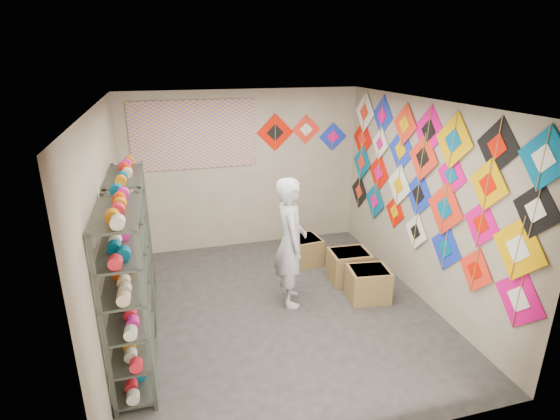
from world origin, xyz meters
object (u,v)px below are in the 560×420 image
object	(u,v)px
shelf_rack_front	(128,298)
carton_c	(305,250)
shelf_rack_back	(133,246)
carton_b	(349,266)
carton_a	(368,284)
shopkeeper	(291,242)

from	to	relation	value
shelf_rack_front	carton_c	distance (m)	3.38
shelf_rack_back	carton_c	world-z (taller)	shelf_rack_back
shelf_rack_front	shelf_rack_back	bearing A→B (deg)	90.00
carton_c	shelf_rack_front	bearing A→B (deg)	-147.70
carton_b	shelf_rack_back	bearing A→B (deg)	-175.97
carton_b	carton_c	xyz separation A→B (m)	(-0.44, 0.74, -0.02)
carton_a	carton_b	world-z (taller)	carton_b
carton_a	carton_c	size ratio (longest dim) A/B	1.09
shelf_rack_front	shelf_rack_back	xyz separation A→B (m)	(0.00, 1.30, 0.00)
shopkeeper	shelf_rack_front	bearing A→B (deg)	124.99
shopkeeper	carton_b	size ratio (longest dim) A/B	3.08
shelf_rack_back	carton_c	bearing A→B (deg)	16.96
shelf_rack_back	shopkeeper	xyz separation A→B (m)	(1.99, -0.29, -0.06)
shelf_rack_front	carton_b	bearing A→B (deg)	24.02
shelf_rack_back	carton_a	size ratio (longest dim) A/B	3.47
shopkeeper	carton_b	xyz separation A→B (m)	(1.02, 0.33, -0.65)
shelf_rack_front	carton_b	size ratio (longest dim) A/B	3.31
shelf_rack_back	carton_a	distance (m)	3.17
shopkeeper	carton_a	xyz separation A→B (m)	(1.06, -0.23, -0.66)
shopkeeper	carton_c	world-z (taller)	shopkeeper
carton_b	shelf_rack_front	bearing A→B (deg)	-152.69
carton_c	carton_a	bearing A→B (deg)	-76.43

